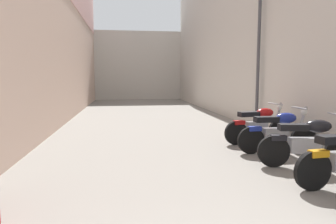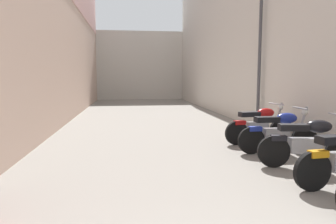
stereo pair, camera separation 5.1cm
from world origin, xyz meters
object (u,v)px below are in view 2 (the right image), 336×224
at_px(motorcycle_fourth, 309,141).
at_px(street_lamp, 257,47).
at_px(motorcycle_sixth, 259,124).
at_px(motorcycle_fifth, 279,131).

xyz_separation_m(motorcycle_fourth, street_lamp, (0.70, 4.02, 2.10)).
bearing_deg(motorcycle_sixth, motorcycle_fourth, -90.00).
bearing_deg(motorcycle_fifth, motorcycle_sixth, 90.01).
distance_m(motorcycle_fifth, street_lamp, 3.64).
distance_m(motorcycle_fourth, motorcycle_sixth, 2.14).
bearing_deg(motorcycle_fifth, motorcycle_fourth, -90.01).
distance_m(motorcycle_fifth, motorcycle_sixth, 1.01).
height_order(motorcycle_fifth, street_lamp, street_lamp).
height_order(motorcycle_fourth, street_lamp, street_lamp).
bearing_deg(motorcycle_sixth, street_lamp, 69.70).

